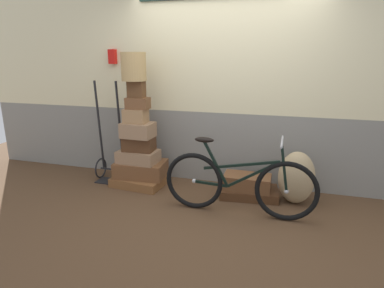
# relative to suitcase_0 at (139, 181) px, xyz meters

# --- Properties ---
(ground) EXTENTS (9.57, 5.20, 0.06)m
(ground) POSITION_rel_suitcase_0_xyz_m (1.09, -0.33, -0.09)
(ground) COLOR #513823
(station_building) EXTENTS (7.57, 0.74, 2.75)m
(station_building) POSITION_rel_suitcase_0_xyz_m (1.11, 0.51, 1.31)
(station_building) COLOR gray
(station_building) RESTS_ON ground
(suitcase_0) EXTENTS (0.74, 0.55, 0.12)m
(suitcase_0) POSITION_rel_suitcase_0_xyz_m (0.00, 0.00, 0.00)
(suitcase_0) COLOR brown
(suitcase_0) RESTS_ON ground
(suitcase_1) EXTENTS (0.71, 0.50, 0.21)m
(suitcase_1) POSITION_rel_suitcase_0_xyz_m (0.01, 0.04, 0.17)
(suitcase_1) COLOR brown
(suitcase_1) RESTS_ON suitcase_0
(suitcase_2) EXTENTS (0.55, 0.38, 0.16)m
(suitcase_2) POSITION_rel_suitcase_0_xyz_m (-0.00, 0.01, 0.35)
(suitcase_2) COLOR #937051
(suitcase_2) RESTS_ON suitcase_1
(suitcase_3) EXTENTS (0.43, 0.28, 0.20)m
(suitcase_3) POSITION_rel_suitcase_0_xyz_m (0.01, 0.03, 0.53)
(suitcase_3) COLOR #4C2D19
(suitcase_3) RESTS_ON suitcase_2
(suitcase_4) EXTENTS (0.42, 0.32, 0.20)m
(suitcase_4) POSITION_rel_suitcase_0_xyz_m (0.02, -0.00, 0.73)
(suitcase_4) COLOR #937051
(suitcase_4) RESTS_ON suitcase_3
(suitcase_5) EXTENTS (0.30, 0.22, 0.18)m
(suitcase_5) POSITION_rel_suitcase_0_xyz_m (-0.01, 0.01, 0.92)
(suitcase_5) COLOR #9E754C
(suitcase_5) RESTS_ON suitcase_4
(suitcase_6) EXTENTS (0.31, 0.21, 0.15)m
(suitcase_6) POSITION_rel_suitcase_0_xyz_m (0.02, 0.02, 1.08)
(suitcase_6) COLOR brown
(suitcase_6) RESTS_ON suitcase_5
(suitcase_7) EXTENTS (0.22, 0.14, 0.21)m
(suitcase_7) POSITION_rel_suitcase_0_xyz_m (0.01, 0.03, 1.27)
(suitcase_7) COLOR brown
(suitcase_7) RESTS_ON suitcase_6
(suitcase_8) EXTENTS (0.76, 0.49, 0.12)m
(suitcase_8) POSITION_rel_suitcase_0_xyz_m (1.52, 0.04, -0.00)
(suitcase_8) COLOR #4C2D19
(suitcase_8) RESTS_ON ground
(suitcase_9) EXTENTS (0.58, 0.32, 0.18)m
(suitcase_9) POSITION_rel_suitcase_0_xyz_m (1.49, 0.00, 0.15)
(suitcase_9) COLOR brown
(suitcase_9) RESTS_ON suitcase_8
(wicker_basket) EXTENTS (0.32, 0.32, 0.36)m
(wicker_basket) POSITION_rel_suitcase_0_xyz_m (-0.01, 0.01, 1.55)
(wicker_basket) COLOR tan
(wicker_basket) RESTS_ON suitcase_7
(luggage_trolley) EXTENTS (0.41, 0.37, 1.42)m
(luggage_trolley) POSITION_rel_suitcase_0_xyz_m (-0.47, 0.08, 0.27)
(luggage_trolley) COLOR black
(luggage_trolley) RESTS_ON ground
(burlap_sack) EXTENTS (0.43, 0.37, 0.65)m
(burlap_sack) POSITION_rel_suitcase_0_xyz_m (2.08, 0.02, 0.27)
(burlap_sack) COLOR tan
(burlap_sack) RESTS_ON ground
(bicycle) EXTENTS (1.72, 0.46, 0.90)m
(bicycle) POSITION_rel_suitcase_0_xyz_m (1.44, -0.47, 0.30)
(bicycle) COLOR black
(bicycle) RESTS_ON ground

